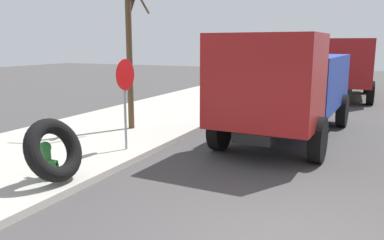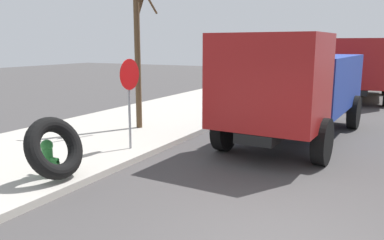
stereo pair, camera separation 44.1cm
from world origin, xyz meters
name	(u,v)px [view 1 (the left image)]	position (x,y,z in m)	size (l,w,h in m)	color
fire_hydrant	(46,159)	(0.48, 4.80, 0.54)	(0.24, 0.55, 0.73)	#2D8438
loose_tire	(54,150)	(0.37, 4.47, 0.78)	(1.26, 1.26, 0.30)	black
stop_sign	(125,87)	(2.94, 4.57, 1.71)	(0.76, 0.08, 2.25)	gray
dump_truck_blue	(289,84)	(6.44, 1.28, 1.61)	(7.11, 3.06, 3.00)	#1E3899
dump_truck_orange	(344,67)	(16.67, 0.47, 1.61)	(7.12, 3.08, 3.00)	orange
bare_tree	(130,44)	(5.14, 5.86, 2.76)	(0.95, 0.99, 5.00)	#4C3823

